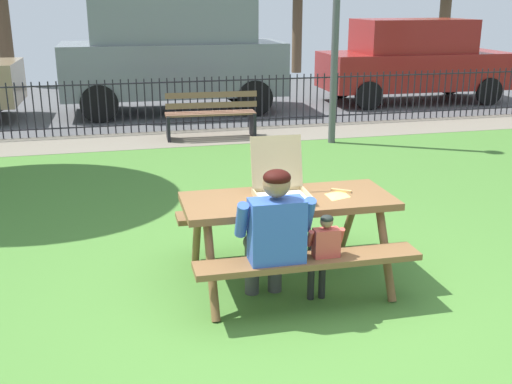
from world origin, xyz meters
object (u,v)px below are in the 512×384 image
at_px(adult_at_table, 273,233).
at_px(parked_car_center, 413,60).
at_px(pizza_box_open, 280,183).
at_px(pizza_slice_on_table, 338,194).
at_px(child_at_table, 323,250).
at_px(park_bench_center, 211,115).
at_px(parked_car_left, 173,51).
at_px(picnic_table_foreground, 288,217).

relative_size(adult_at_table, parked_car_center, 0.27).
bearing_deg(adult_at_table, pizza_box_open, 68.88).
xyz_separation_m(pizza_box_open, parked_car_center, (5.86, 8.82, 0.12)).
distance_m(pizza_slice_on_table, child_at_table, 0.66).
relative_size(adult_at_table, child_at_table, 1.48).
distance_m(adult_at_table, child_at_table, 0.43).
distance_m(park_bench_center, parked_car_center, 6.19).
height_order(parked_car_left, parked_car_center, parked_car_left).
bearing_deg(picnic_table_foreground, parked_car_center, 56.80).
relative_size(pizza_box_open, adult_at_table, 0.45).
relative_size(pizza_slice_on_table, parked_car_center, 0.07).
bearing_deg(park_bench_center, child_at_table, -92.13).
bearing_deg(adult_at_table, park_bench_center, 84.31).
bearing_deg(parked_car_center, adult_at_table, -122.95).
xyz_separation_m(pizza_slice_on_table, adult_at_table, (-0.71, -0.47, -0.12)).
height_order(child_at_table, parked_car_center, parked_car_center).
distance_m(picnic_table_foreground, parked_car_left, 8.89).
relative_size(pizza_box_open, pizza_slice_on_table, 1.76).
relative_size(picnic_table_foreground, child_at_table, 2.27).
bearing_deg(parked_car_left, picnic_table_foreground, -90.51).
bearing_deg(parked_car_left, adult_at_table, -92.12).
xyz_separation_m(picnic_table_foreground, parked_car_center, (5.80, 8.86, 0.41)).
relative_size(adult_at_table, park_bench_center, 0.74).
bearing_deg(child_at_table, parked_car_left, 90.32).
xyz_separation_m(pizza_slice_on_table, child_at_table, (-0.31, -0.51, -0.28)).
distance_m(picnic_table_foreground, adult_at_table, 0.57).
distance_m(picnic_table_foreground, park_bench_center, 5.95).
bearing_deg(pizza_box_open, child_at_table, -71.85).
height_order(picnic_table_foreground, park_bench_center, park_bench_center).
relative_size(pizza_box_open, child_at_table, 0.67).
height_order(child_at_table, park_bench_center, park_bench_center).
distance_m(picnic_table_foreground, pizza_slice_on_table, 0.48).
relative_size(pizza_slice_on_table, child_at_table, 0.38).
xyz_separation_m(picnic_table_foreground, child_at_table, (0.13, -0.54, -0.10)).
distance_m(pizza_box_open, adult_at_table, 0.62).
relative_size(picnic_table_foreground, parked_car_left, 0.39).
distance_m(adult_at_table, parked_car_center, 11.16).
bearing_deg(picnic_table_foreground, park_bench_center, 86.41).
bearing_deg(child_at_table, park_bench_center, 87.87).
distance_m(picnic_table_foreground, parked_car_center, 10.60).
relative_size(park_bench_center, parked_car_left, 0.34).
relative_size(pizza_box_open, park_bench_center, 0.33).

